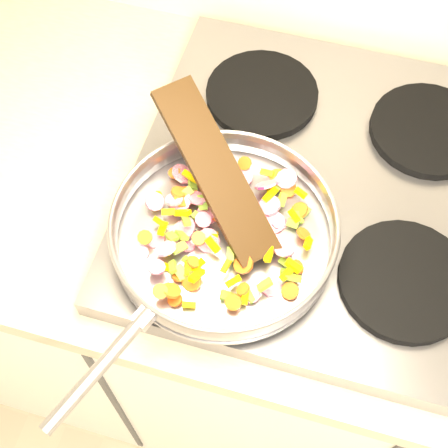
# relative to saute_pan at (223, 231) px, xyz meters

# --- Properties ---
(cooktop) EXTENTS (0.60, 0.60, 0.04)m
(cooktop) POSITION_rel_saute_pan_xyz_m (0.12, 0.15, -0.06)
(cooktop) COLOR #939399
(cooktop) RESTS_ON counter_top
(grate_fl) EXTENTS (0.19, 0.19, 0.02)m
(grate_fl) POSITION_rel_saute_pan_xyz_m (-0.02, 0.01, -0.04)
(grate_fl) COLOR black
(grate_fl) RESTS_ON cooktop
(grate_fr) EXTENTS (0.19, 0.19, 0.02)m
(grate_fr) POSITION_rel_saute_pan_xyz_m (0.26, 0.01, -0.04)
(grate_fr) COLOR black
(grate_fr) RESTS_ON cooktop
(grate_bl) EXTENTS (0.19, 0.19, 0.02)m
(grate_bl) POSITION_rel_saute_pan_xyz_m (-0.02, 0.29, -0.04)
(grate_bl) COLOR black
(grate_bl) RESTS_ON cooktop
(grate_br) EXTENTS (0.19, 0.19, 0.02)m
(grate_br) POSITION_rel_saute_pan_xyz_m (0.26, 0.29, -0.04)
(grate_br) COLOR black
(grate_br) RESTS_ON cooktop
(saute_pan) EXTENTS (0.36, 0.51, 0.05)m
(saute_pan) POSITION_rel_saute_pan_xyz_m (0.00, 0.00, 0.00)
(saute_pan) COLOR #9E9EA5
(saute_pan) RESTS_ON grate_fl
(vegetable_heap) EXTENTS (0.26, 0.26, 0.05)m
(vegetable_heap) POSITION_rel_saute_pan_xyz_m (-0.00, 0.01, -0.01)
(vegetable_heap) COLOR #DA1550
(vegetable_heap) RESTS_ON saute_pan
(wooden_spatula) EXTENTS (0.23, 0.23, 0.11)m
(wooden_spatula) POSITION_rel_saute_pan_xyz_m (-0.03, 0.07, 0.05)
(wooden_spatula) COLOR black
(wooden_spatula) RESTS_ON saute_pan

